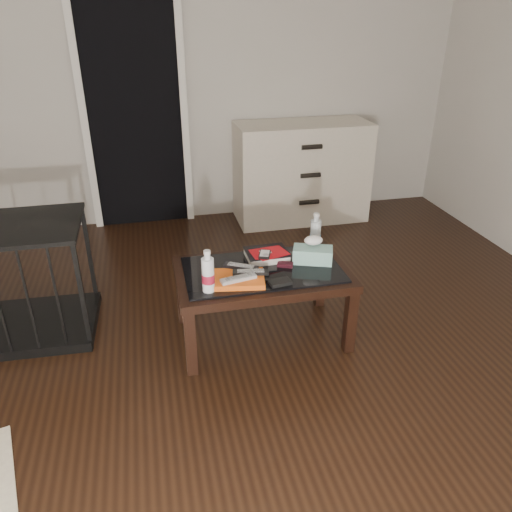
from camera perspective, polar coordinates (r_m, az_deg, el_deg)
The scene contains 18 objects.
ground at distance 2.75m, azimuth -2.30°, elevation -14.95°, with size 5.00×5.00×0.00m, color black.
room_shell at distance 2.07m, azimuth -3.16°, elevation 20.92°, with size 5.00×5.00×5.00m.
doorway at distance 4.56m, azimuth -13.72°, elevation 15.87°, with size 0.90×0.08×2.07m.
coffee_table at distance 2.92m, azimuth 0.73°, elevation -2.59°, with size 1.00×0.60×0.46m.
dresser at distance 4.68m, azimuth 5.21°, elevation 9.52°, with size 1.20×0.53×0.90m.
pet_crate at distance 3.37m, azimuth -25.80°, elevation -4.48°, with size 0.92×0.63×0.71m.
magazines at distance 2.75m, azimuth -1.98°, elevation -2.65°, with size 0.28×0.21×0.03m, color #E55B15.
remote_silver at distance 2.71m, azimuth -2.02°, elevation -2.56°, with size 0.20×0.05×0.02m, color #A6A6AA.
remote_black_front at distance 2.77m, azimuth -0.61°, elevation -1.84°, with size 0.20×0.05×0.02m, color black.
remote_black_back at distance 2.83m, azimuth -1.74°, elevation -1.21°, with size 0.20×0.05×0.02m, color black.
textbook at distance 3.00m, azimuth 1.23°, elevation 0.15°, with size 0.25×0.20×0.05m, color black.
dvd_mailers at distance 2.97m, azimuth 1.26°, elevation 0.44°, with size 0.19×0.14×0.01m, color red.
ipod at distance 2.92m, azimuth 1.00°, elevation 0.21°, with size 0.06×0.10×0.02m, color black.
flip_phone at distance 2.92m, azimuth 3.37°, elevation -0.97°, with size 0.09×0.05×0.02m, color black.
wallet at distance 2.74m, azimuth 2.77°, elevation -3.01°, with size 0.12×0.07×0.02m, color black.
water_bottle_left at distance 2.63m, azimuth -5.52°, elevation -1.71°, with size 0.07×0.07×0.24m, color white.
water_bottle_right at distance 3.10m, azimuth 6.83°, elevation 2.80°, with size 0.07×0.07×0.24m, color silver.
tissue_box at distance 2.97m, azimuth 6.49°, elevation 0.14°, with size 0.23×0.12×0.09m, color teal.
Camera 1 is at (-0.35, -2.02, 1.83)m, focal length 35.00 mm.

